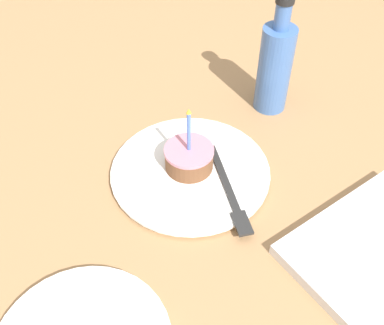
# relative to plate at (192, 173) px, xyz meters

# --- Properties ---
(ground_plane) EXTENTS (2.40, 2.40, 0.04)m
(ground_plane) POSITION_rel_plate_xyz_m (-0.02, -0.00, -0.03)
(ground_plane) COLOR #9E754C
(ground_plane) RESTS_ON ground
(plate) EXTENTS (0.28, 0.28, 0.01)m
(plate) POSITION_rel_plate_xyz_m (0.00, 0.00, 0.00)
(plate) COLOR white
(plate) RESTS_ON ground_plane
(cake_slice) EXTENTS (0.09, 0.09, 0.13)m
(cake_slice) POSITION_rel_plate_xyz_m (-0.00, -0.01, 0.03)
(cake_slice) COLOR brown
(cake_slice) RESTS_ON plate
(fork) EXTENTS (0.09, 0.19, 0.01)m
(fork) POSITION_rel_plate_xyz_m (-0.02, 0.08, 0.01)
(fork) COLOR #262626
(fork) RESTS_ON plate
(bottle) EXTENTS (0.06, 0.06, 0.23)m
(bottle) POSITION_rel_plate_xyz_m (-0.24, -0.07, 0.09)
(bottle) COLOR #3F66A5
(bottle) RESTS_ON ground_plane
(marble_board) EXTENTS (0.27, 0.20, 0.02)m
(marble_board) POSITION_rel_plate_xyz_m (-0.14, 0.30, 0.00)
(marble_board) COLOR silver
(marble_board) RESTS_ON ground_plane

